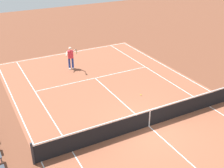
% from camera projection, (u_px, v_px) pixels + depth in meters
% --- Properties ---
extents(ground_plane, '(60.00, 60.00, 0.00)m').
position_uv_depth(ground_plane, '(149.00, 126.00, 14.43)').
color(ground_plane, brown).
extents(court_slab, '(24.20, 11.40, 0.00)m').
position_uv_depth(court_slab, '(149.00, 126.00, 14.43)').
color(court_slab, '#935138').
rests_on(court_slab, ground_plane).
extents(court_line_markings, '(23.85, 11.05, 0.01)m').
position_uv_depth(court_line_markings, '(149.00, 126.00, 14.43)').
color(court_line_markings, white).
rests_on(court_line_markings, ground_plane).
extents(tennis_net, '(0.10, 11.70, 1.08)m').
position_uv_depth(tennis_net, '(149.00, 118.00, 14.21)').
color(tennis_net, '#2D2D33').
rests_on(tennis_net, ground_plane).
extents(tennis_player_near, '(1.15, 0.76, 1.70)m').
position_uv_depth(tennis_player_near, '(71.00, 57.00, 20.50)').
color(tennis_player_near, navy).
rests_on(tennis_player_near, ground_plane).
extents(tennis_ball, '(0.07, 0.07, 0.07)m').
position_uv_depth(tennis_ball, '(141.00, 95.00, 17.30)').
color(tennis_ball, '#CCE01E').
rests_on(tennis_ball, ground_plane).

